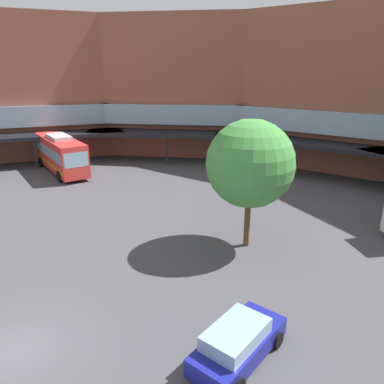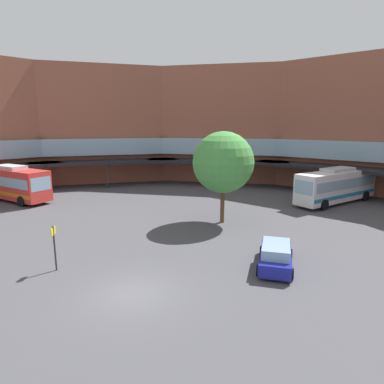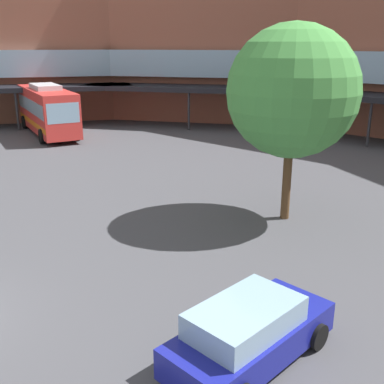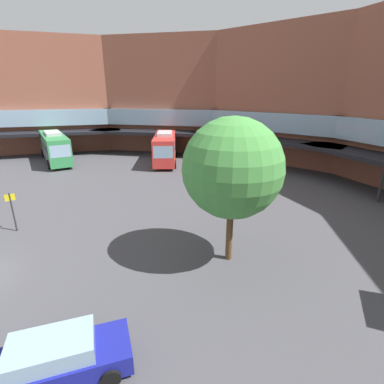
% 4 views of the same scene
% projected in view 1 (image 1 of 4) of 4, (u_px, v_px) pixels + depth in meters
% --- Properties ---
extents(ground_plane, '(122.23, 122.23, 0.00)m').
position_uv_depth(ground_plane, '(18.00, 350.00, 14.43)').
color(ground_plane, '#47474C').
extents(station_building, '(79.72, 46.14, 16.55)m').
position_uv_depth(station_building, '(262.00, 105.00, 27.84)').
color(station_building, '#93543F').
rests_on(station_building, ground).
extents(bus_3, '(10.83, 5.98, 3.95)m').
position_uv_depth(bus_3, '(61.00, 153.00, 38.56)').
color(bus_3, red).
rests_on(bus_3, ground).
extents(parked_car, '(2.22, 4.50, 1.53)m').
position_uv_depth(parked_car, '(238.00, 342.00, 13.80)').
color(parked_car, navy).
rests_on(parked_car, ground).
extents(plaza_tree, '(5.21, 5.21, 7.88)m').
position_uv_depth(plaza_tree, '(250.00, 164.00, 21.27)').
color(plaza_tree, brown).
rests_on(plaza_tree, ground).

